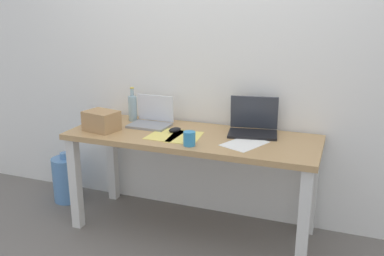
{
  "coord_description": "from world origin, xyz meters",
  "views": [
    {
      "loc": [
        1.0,
        -2.67,
        1.64
      ],
      "look_at": [
        0.0,
        0.0,
        0.8
      ],
      "focal_mm": 39.35,
      "sensor_mm": 36.0,
      "label": 1
    }
  ],
  "objects_px": {
    "computer_mouse": "(175,130)",
    "coffee_mug": "(189,139)",
    "laptop_left": "(152,119)",
    "laptop_right": "(253,126)",
    "water_cooler_jug": "(67,179)",
    "beer_bottle": "(133,107)",
    "desk": "(192,149)",
    "cardboard_box": "(101,121)"
  },
  "relations": [
    {
      "from": "coffee_mug",
      "to": "desk",
      "type": "bearing_deg",
      "value": 106.39
    },
    {
      "from": "laptop_right",
      "to": "cardboard_box",
      "type": "relative_size",
      "value": 1.62
    },
    {
      "from": "cardboard_box",
      "to": "coffee_mug",
      "type": "height_order",
      "value": "cardboard_box"
    },
    {
      "from": "desk",
      "to": "cardboard_box",
      "type": "xyz_separation_m",
      "value": [
        -0.66,
        -0.13,
        0.18
      ]
    },
    {
      "from": "laptop_right",
      "to": "computer_mouse",
      "type": "distance_m",
      "value": 0.56
    },
    {
      "from": "desk",
      "to": "laptop_right",
      "type": "relative_size",
      "value": 4.75
    },
    {
      "from": "beer_bottle",
      "to": "water_cooler_jug",
      "type": "distance_m",
      "value": 0.91
    },
    {
      "from": "laptop_right",
      "to": "coffee_mug",
      "type": "xyz_separation_m",
      "value": [
        -0.33,
        -0.41,
        -0.01
      ]
    },
    {
      "from": "beer_bottle",
      "to": "water_cooler_jug",
      "type": "relative_size",
      "value": 0.62
    },
    {
      "from": "beer_bottle",
      "to": "laptop_left",
      "type": "bearing_deg",
      "value": -19.95
    },
    {
      "from": "desk",
      "to": "computer_mouse",
      "type": "bearing_deg",
      "value": 173.57
    },
    {
      "from": "water_cooler_jug",
      "to": "laptop_left",
      "type": "bearing_deg",
      "value": 1.92
    },
    {
      "from": "computer_mouse",
      "to": "coffee_mug",
      "type": "distance_m",
      "value": 0.32
    },
    {
      "from": "computer_mouse",
      "to": "desk",
      "type": "bearing_deg",
      "value": 23.14
    },
    {
      "from": "laptop_left",
      "to": "water_cooler_jug",
      "type": "bearing_deg",
      "value": -178.08
    },
    {
      "from": "laptop_right",
      "to": "cardboard_box",
      "type": "bearing_deg",
      "value": -163.8
    },
    {
      "from": "desk",
      "to": "computer_mouse",
      "type": "distance_m",
      "value": 0.19
    },
    {
      "from": "laptop_left",
      "to": "computer_mouse",
      "type": "distance_m",
      "value": 0.26
    },
    {
      "from": "desk",
      "to": "coffee_mug",
      "type": "relative_size",
      "value": 18.8
    },
    {
      "from": "laptop_left",
      "to": "cardboard_box",
      "type": "distance_m",
      "value": 0.38
    },
    {
      "from": "beer_bottle",
      "to": "computer_mouse",
      "type": "xyz_separation_m",
      "value": [
        0.43,
        -0.17,
        -0.09
      ]
    },
    {
      "from": "laptop_left",
      "to": "coffee_mug",
      "type": "xyz_separation_m",
      "value": [
        0.44,
        -0.35,
        -0.0
      ]
    },
    {
      "from": "laptop_right",
      "to": "computer_mouse",
      "type": "relative_size",
      "value": 3.76
    },
    {
      "from": "coffee_mug",
      "to": "beer_bottle",
      "type": "bearing_deg",
      "value": 146.86
    },
    {
      "from": "desk",
      "to": "water_cooler_jug",
      "type": "xyz_separation_m",
      "value": [
        -1.19,
        0.09,
        -0.45
      ]
    },
    {
      "from": "laptop_left",
      "to": "beer_bottle",
      "type": "bearing_deg",
      "value": 160.05
    },
    {
      "from": "laptop_left",
      "to": "water_cooler_jug",
      "type": "distance_m",
      "value": 1.01
    },
    {
      "from": "desk",
      "to": "beer_bottle",
      "type": "height_order",
      "value": "beer_bottle"
    },
    {
      "from": "beer_bottle",
      "to": "coffee_mug",
      "type": "bearing_deg",
      "value": -33.14
    },
    {
      "from": "laptop_right",
      "to": "computer_mouse",
      "type": "bearing_deg",
      "value": -163.04
    },
    {
      "from": "coffee_mug",
      "to": "laptop_left",
      "type": "bearing_deg",
      "value": 141.92
    },
    {
      "from": "coffee_mug",
      "to": "laptop_right",
      "type": "bearing_deg",
      "value": 50.83
    },
    {
      "from": "desk",
      "to": "coffee_mug",
      "type": "distance_m",
      "value": 0.28
    },
    {
      "from": "desk",
      "to": "water_cooler_jug",
      "type": "relative_size",
      "value": 4.11
    },
    {
      "from": "laptop_right",
      "to": "cardboard_box",
      "type": "xyz_separation_m",
      "value": [
        -1.06,
        -0.31,
        0.01
      ]
    },
    {
      "from": "cardboard_box",
      "to": "computer_mouse",
      "type": "bearing_deg",
      "value": 15.4
    },
    {
      "from": "computer_mouse",
      "to": "coffee_mug",
      "type": "bearing_deg",
      "value": -20.25
    },
    {
      "from": "laptop_left",
      "to": "coffee_mug",
      "type": "distance_m",
      "value": 0.56
    },
    {
      "from": "beer_bottle",
      "to": "computer_mouse",
      "type": "relative_size",
      "value": 2.68
    },
    {
      "from": "desk",
      "to": "cardboard_box",
      "type": "relative_size",
      "value": 7.68
    },
    {
      "from": "laptop_left",
      "to": "laptop_right",
      "type": "xyz_separation_m",
      "value": [
        0.77,
        0.06,
        0.01
      ]
    },
    {
      "from": "laptop_left",
      "to": "beer_bottle",
      "type": "xyz_separation_m",
      "value": [
        -0.2,
        0.07,
        0.06
      ]
    }
  ]
}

